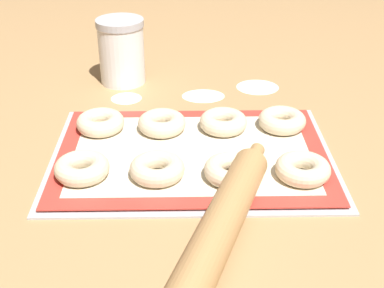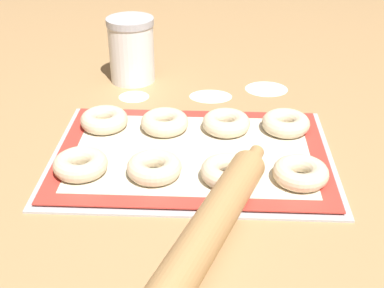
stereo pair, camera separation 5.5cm
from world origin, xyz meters
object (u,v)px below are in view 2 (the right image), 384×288
at_px(bagel_back_mid_right, 226,123).
at_px(flour_canister, 132,50).
at_px(bagel_front_far_right, 301,173).
at_px(bagel_back_far_left, 104,120).
at_px(bagel_front_mid_left, 154,167).
at_px(baking_tray, 192,155).
at_px(bagel_back_mid_left, 165,122).
at_px(rolling_pin, 209,228).
at_px(bagel_front_far_left, 80,164).
at_px(bagel_back_far_right, 286,123).
at_px(bagel_front_mid_right, 228,171).

height_order(bagel_back_mid_right, flour_canister, flour_canister).
distance_m(bagel_front_far_right, bagel_back_far_left, 0.41).
bearing_deg(bagel_front_mid_left, baking_tray, 53.67).
relative_size(bagel_back_far_left, bagel_back_mid_right, 1.00).
height_order(bagel_back_mid_left, rolling_pin, rolling_pin).
distance_m(bagel_front_far_left, rolling_pin, 0.28).
xyz_separation_m(bagel_front_far_right, bagel_back_far_left, (-0.37, 0.18, 0.00)).
xyz_separation_m(bagel_back_mid_left, bagel_back_mid_right, (0.12, 0.00, 0.00)).
xyz_separation_m(bagel_front_far_left, bagel_back_far_left, (0.01, 0.17, 0.00)).
xyz_separation_m(bagel_front_mid_left, bagel_back_mid_right, (0.13, 0.17, 0.00)).
height_order(baking_tray, flour_canister, flour_canister).
bearing_deg(bagel_front_mid_left, rolling_pin, -58.87).
distance_m(bagel_back_far_left, flour_canister, 0.28).
height_order(bagel_back_mid_right, bagel_back_far_right, same).
height_order(bagel_front_mid_left, bagel_back_far_right, same).
xyz_separation_m(bagel_back_mid_left, bagel_back_far_right, (0.24, 0.01, 0.00)).
bearing_deg(bagel_front_far_left, bagel_back_mid_right, 33.17).
height_order(baking_tray, bagel_front_far_right, bagel_front_far_right).
bearing_deg(flour_canister, bagel_front_mid_left, -77.17).
xyz_separation_m(bagel_front_far_right, flour_canister, (-0.35, 0.45, 0.05)).
distance_m(bagel_front_far_left, bagel_front_mid_left, 0.13).
bearing_deg(baking_tray, bagel_front_mid_left, -126.33).
bearing_deg(bagel_front_mid_left, bagel_front_mid_right, -3.12).
bearing_deg(bagel_back_mid_right, rolling_pin, -94.75).
relative_size(bagel_back_mid_left, rolling_pin, 0.21).
xyz_separation_m(bagel_front_mid_right, rolling_pin, (-0.03, -0.16, 0.00)).
xyz_separation_m(baking_tray, rolling_pin, (0.04, -0.25, 0.03)).
height_order(bagel_back_mid_left, bagel_back_mid_right, same).
relative_size(bagel_front_far_left, bagel_front_mid_left, 1.00).
height_order(baking_tray, bagel_back_mid_left, bagel_back_mid_left).
height_order(bagel_front_far_left, bagel_front_mid_right, same).
bearing_deg(rolling_pin, bagel_back_far_right, 66.56).
bearing_deg(bagel_back_far_right, baking_tray, -153.37).
relative_size(baking_tray, bagel_front_far_left, 5.49).
bearing_deg(bagel_front_far_left, flour_canister, 86.17).
height_order(bagel_back_far_right, flour_canister, flour_canister).
xyz_separation_m(bagel_back_far_left, bagel_back_mid_right, (0.25, -0.00, 0.00)).
bearing_deg(bagel_back_far_left, bagel_back_mid_right, -0.41).
xyz_separation_m(bagel_back_mid_right, flour_canister, (-0.23, 0.27, 0.05)).
height_order(bagel_front_mid_left, bagel_back_far_left, same).
bearing_deg(flour_canister, bagel_front_far_right, -51.87).
relative_size(bagel_back_far_right, rolling_pin, 0.21).
bearing_deg(rolling_pin, bagel_front_far_left, 143.86).
relative_size(bagel_front_mid_left, bagel_back_mid_right, 1.00).
relative_size(bagel_front_mid_right, flour_canister, 0.61).
bearing_deg(bagel_front_far_right, bagel_back_mid_left, 144.95).
relative_size(bagel_front_mid_left, flour_canister, 0.61).
bearing_deg(flour_canister, bagel_back_far_right, -37.66).
relative_size(bagel_back_mid_right, flour_canister, 0.61).
height_order(bagel_front_far_left, bagel_front_mid_left, same).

